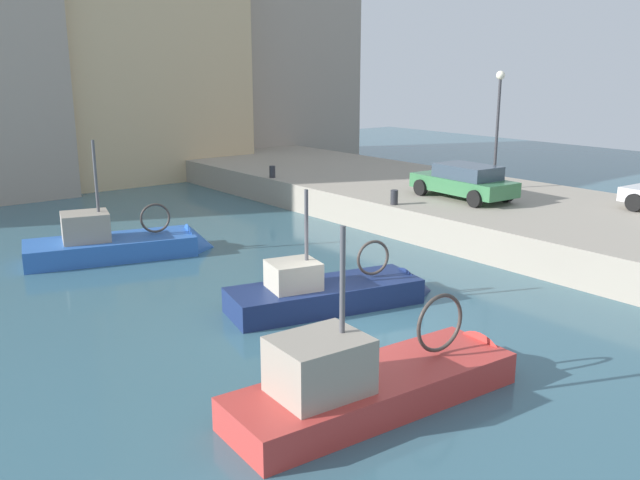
{
  "coord_description": "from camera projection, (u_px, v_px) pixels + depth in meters",
  "views": [
    {
      "loc": [
        -10.33,
        -11.85,
        6.26
      ],
      "look_at": [
        1.88,
        3.55,
        1.2
      ],
      "focal_mm": 38.29,
      "sensor_mm": 36.0,
      "label": 1
    }
  ],
  "objects": [
    {
      "name": "quay_wall",
      "position": [
        602.0,
        234.0,
        23.53
      ],
      "size": [
        9.0,
        56.0,
        1.2
      ],
      "primitive_type": "cube",
      "color": "#9E9384",
      "rests_on": "ground"
    },
    {
      "name": "mooring_bollard_south",
      "position": [
        394.0,
        197.0,
        25.37
      ],
      "size": [
        0.28,
        0.28,
        0.55
      ],
      "primitive_type": "cylinder",
      "color": "#2D2D33",
      "rests_on": "quay_wall"
    },
    {
      "name": "mooring_bollard_mid",
      "position": [
        272.0,
        172.0,
        31.45
      ],
      "size": [
        0.28,
        0.28,
        0.55
      ],
      "primitive_type": "cylinder",
      "color": "#2D2D33",
      "rests_on": "quay_wall"
    },
    {
      "name": "fishing_boat_navy",
      "position": [
        336.0,
        302.0,
        18.26
      ],
      "size": [
        6.16,
        2.96,
        3.99
      ],
      "color": "navy",
      "rests_on": "ground"
    },
    {
      "name": "fishing_boat_red",
      "position": [
        385.0,
        393.0,
        13.05
      ],
      "size": [
        6.77,
        2.35,
        4.4
      ],
      "color": "#BC3833",
      "rests_on": "ground"
    },
    {
      "name": "quay_streetlamp",
      "position": [
        498.0,
        110.0,
        27.89
      ],
      "size": [
        0.36,
        0.36,
        4.83
      ],
      "color": "#38383D",
      "rests_on": "quay_wall"
    },
    {
      "name": "water_surface",
      "position": [
        350.0,
        327.0,
        16.77
      ],
      "size": [
        80.0,
        80.0,
        0.0
      ],
      "primitive_type": "plane",
      "color": "#386070",
      "rests_on": "ground"
    },
    {
      "name": "waterfront_building_west",
      "position": [
        133.0,
        15.0,
        37.9
      ],
      "size": [
        10.88,
        8.27,
        17.81
      ],
      "color": "#D1B284",
      "rests_on": "ground"
    },
    {
      "name": "fishing_boat_blue",
      "position": [
        123.0,
        253.0,
        22.94
      ],
      "size": [
        6.5,
        3.48,
        4.84
      ],
      "color": "#2D60B7",
      "rests_on": "ground"
    },
    {
      "name": "parked_car_green",
      "position": [
        464.0,
        181.0,
        26.36
      ],
      "size": [
        2.15,
        4.33,
        1.35
      ],
      "color": "#387547",
      "rests_on": "quay_wall"
    }
  ]
}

